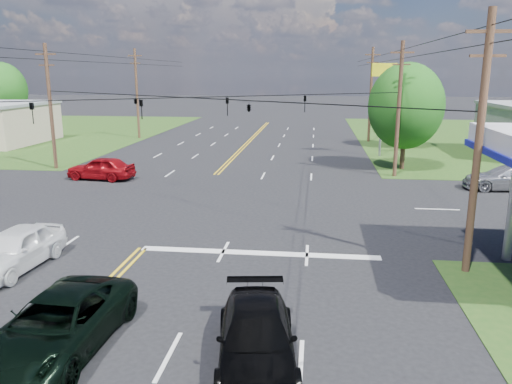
# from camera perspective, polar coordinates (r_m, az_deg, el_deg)

# --- Properties ---
(ground) EXTENTS (280.00, 280.00, 0.00)m
(ground) POSITION_cam_1_polar(r_m,az_deg,el_deg) (29.35, -7.65, -1.13)
(ground) COLOR black
(ground) RESTS_ON ground
(stop_bar) EXTENTS (10.00, 0.50, 0.02)m
(stop_bar) POSITION_cam_1_polar(r_m,az_deg,el_deg) (20.94, 0.32, -7.04)
(stop_bar) COLOR silver
(stop_bar) RESTS_ON ground
(pole_se) EXTENTS (1.60, 0.28, 9.50)m
(pole_se) POSITION_cam_1_polar(r_m,az_deg,el_deg) (19.52, 24.10, 5.19)
(pole_se) COLOR #482E1E
(pole_se) RESTS_ON ground
(pole_nw) EXTENTS (1.60, 0.28, 9.50)m
(pole_nw) POSITION_cam_1_polar(r_m,az_deg,el_deg) (41.78, -22.44, 9.14)
(pole_nw) COLOR #482E1E
(pole_nw) RESTS_ON ground
(pole_ne) EXTENTS (1.60, 0.28, 9.50)m
(pole_ne) POSITION_cam_1_polar(r_m,az_deg,el_deg) (37.02, 15.99, 9.20)
(pole_ne) COLOR #482E1E
(pole_ne) RESTS_ON ground
(pole_left_far) EXTENTS (1.60, 0.28, 10.00)m
(pole_left_far) POSITION_cam_1_polar(r_m,az_deg,el_deg) (59.09, -13.46, 10.99)
(pole_left_far) COLOR #482E1E
(pole_left_far) RESTS_ON ground
(pole_right_far) EXTENTS (1.60, 0.28, 10.00)m
(pole_right_far) POSITION_cam_1_polar(r_m,az_deg,el_deg) (55.83, 12.98, 10.90)
(pole_right_far) COLOR #482E1E
(pole_right_far) RESTS_ON ground
(span_wire_signals) EXTENTS (26.00, 18.00, 1.13)m
(span_wire_signals) POSITION_cam_1_polar(r_m,az_deg,el_deg) (28.45, -8.03, 10.64)
(span_wire_signals) COLOR black
(span_wire_signals) RESTS_ON ground
(power_lines) EXTENTS (26.04, 100.00, 0.64)m
(power_lines) POSITION_cam_1_polar(r_m,az_deg,el_deg) (26.52, -9.35, 16.03)
(power_lines) COLOR black
(power_lines) RESTS_ON ground
(tree_right_a) EXTENTS (5.70, 5.70, 8.18)m
(tree_right_a) POSITION_cam_1_polar(r_m,az_deg,el_deg) (40.14, 16.75, 9.38)
(tree_right_a) COLOR #482E1E
(tree_right_a) RESTS_ON ground
(tree_right_b) EXTENTS (4.94, 4.94, 7.09)m
(tree_right_b) POSITION_cam_1_polar(r_m,az_deg,el_deg) (52.41, 17.24, 9.46)
(tree_right_b) COLOR #482E1E
(tree_right_b) RESTS_ON ground
(tree_far_l) EXTENTS (6.08, 6.08, 8.72)m
(tree_far_l) POSITION_cam_1_polar(r_m,az_deg,el_deg) (71.28, -27.05, 10.30)
(tree_far_l) COLOR #482E1E
(tree_far_l) RESTS_ON ground
(pickup_dkgreen) EXTENTS (2.77, 5.62, 1.53)m
(pickup_dkgreen) POSITION_cam_1_polar(r_m,az_deg,el_deg) (14.79, -21.69, -13.90)
(pickup_dkgreen) COLOR black
(pickup_dkgreen) RESTS_ON ground
(suv_black) EXTENTS (2.66, 5.16, 1.43)m
(suv_black) POSITION_cam_1_polar(r_m,az_deg,el_deg) (13.31, 0.05, -16.33)
(suv_black) COLOR black
(suv_black) RESTS_ON ground
(pickup_white) EXTENTS (2.20, 4.80, 1.60)m
(pickup_white) POSITION_cam_1_polar(r_m,az_deg,el_deg) (21.23, -25.80, -5.85)
(pickup_white) COLOR white
(pickup_white) RESTS_ON ground
(sedan_red) EXTENTS (4.89, 2.39, 1.61)m
(sedan_red) POSITION_cam_1_polar(r_m,az_deg,el_deg) (36.79, -17.29, 2.63)
(sedan_red) COLOR maroon
(sedan_red) RESTS_ON ground
(sedan_far) EXTENTS (5.47, 2.42, 1.56)m
(sedan_far) POSITION_cam_1_polar(r_m,az_deg,el_deg) (35.81, 26.77, 1.46)
(sedan_far) COLOR #A5A5A9
(sedan_far) RESTS_ON ground
(polesign_ne) EXTENTS (2.25, 0.79, 8.19)m
(polesign_ne) POSITION_cam_1_polar(r_m,az_deg,el_deg) (45.87, 14.36, 11.89)
(polesign_ne) COLOR #A5A5AA
(polesign_ne) RESTS_ON ground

